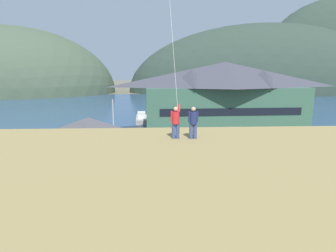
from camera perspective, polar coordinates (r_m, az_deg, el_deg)
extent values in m
plane|color=#66604C|center=(25.88, -1.19, -11.80)|extent=(600.00, 600.00, 0.00)
cube|color=slate|center=(30.53, -1.46, -8.04)|extent=(40.00, 20.00, 0.10)
cube|color=navy|center=(84.42, -2.34, 4.36)|extent=(360.00, 84.00, 0.03)
ellipsoid|color=#42513D|center=(152.81, -30.07, 5.95)|extent=(100.66, 72.04, 61.83)
ellipsoid|color=#2D3D33|center=(150.03, 19.77, 6.72)|extent=(139.47, 58.68, 66.63)
ellipsoid|color=#2D3D33|center=(174.43, 31.02, 6.33)|extent=(92.89, 44.09, 94.97)
cube|color=#38604C|center=(46.23, 11.46, 3.21)|extent=(25.64, 9.57, 7.69)
cube|color=black|center=(41.99, 13.13, 2.87)|extent=(21.56, 0.76, 1.10)
pyramid|color=#3D3D47|center=(45.80, 11.75, 10.43)|extent=(27.19, 10.49, 3.94)
pyramid|color=#3D3D47|center=(43.05, 4.87, 9.82)|extent=(4.97, 4.97, 2.76)
pyramid|color=#3D3D47|center=(46.30, 19.15, 9.35)|extent=(4.97, 4.97, 2.76)
cube|color=#338475|center=(33.23, -16.00, -3.92)|extent=(6.51, 5.20, 3.37)
pyramid|color=#47474C|center=(32.68, -16.24, 0.33)|extent=(7.04, 5.71, 1.64)
cube|color=black|center=(31.10, -16.57, -5.96)|extent=(1.10, 0.15, 2.36)
cube|color=#70604C|center=(57.10, -2.02, 1.38)|extent=(3.20, 12.99, 0.70)
cube|color=#A8A399|center=(56.20, -5.50, 1.28)|extent=(2.45, 6.88, 0.90)
cube|color=#B7B2A8|center=(56.11, -5.51, 1.81)|extent=(2.38, 6.67, 0.16)
cube|color=silver|center=(55.51, -5.52, 2.37)|extent=(1.61, 2.10, 1.10)
cube|color=silver|center=(60.45, 0.98, 2.03)|extent=(2.30, 5.74, 0.90)
cube|color=white|center=(60.37, 0.98, 2.53)|extent=(2.23, 5.57, 0.16)
cube|color=silver|center=(59.86, 0.97, 3.07)|extent=(1.40, 1.79, 1.10)
cube|color=silver|center=(32.61, 17.53, -5.88)|extent=(4.23, 1.88, 0.80)
cube|color=beige|center=(32.35, 17.36, -4.62)|extent=(2.13, 1.64, 0.70)
cube|color=black|center=(32.36, 17.36, -4.68)|extent=(2.17, 1.67, 0.32)
cylinder|color=black|center=(32.44, 20.34, -6.89)|extent=(0.64, 0.23, 0.64)
cylinder|color=black|center=(34.04, 19.09, -5.96)|extent=(0.64, 0.23, 0.64)
cylinder|color=black|center=(31.44, 15.76, -7.18)|extent=(0.64, 0.23, 0.64)
cylinder|color=black|center=(33.09, 14.70, -6.20)|extent=(0.64, 0.23, 0.64)
cube|color=red|center=(27.10, -13.19, -9.16)|extent=(4.35, 2.18, 0.80)
cube|color=#B11A15|center=(26.89, -13.58, -7.64)|extent=(2.24, 1.79, 0.70)
cube|color=black|center=(26.90, -13.57, -7.71)|extent=(2.28, 1.82, 0.32)
cylinder|color=black|center=(26.08, -10.76, -10.82)|extent=(0.66, 0.28, 0.64)
cylinder|color=black|center=(27.75, -9.89, -9.41)|extent=(0.66, 0.28, 0.64)
cylinder|color=black|center=(26.82, -16.54, -10.47)|extent=(0.66, 0.28, 0.64)
cylinder|color=black|center=(28.45, -15.34, -9.13)|extent=(0.66, 0.28, 0.64)
cube|color=navy|center=(34.75, -25.64, -5.43)|extent=(4.25, 1.93, 0.80)
cube|color=navy|center=(34.49, -25.51, -4.25)|extent=(2.15, 1.66, 0.70)
cube|color=black|center=(34.50, -25.51, -4.30)|extent=(2.19, 1.70, 0.32)
cylinder|color=black|center=(36.23, -26.96, -5.56)|extent=(0.65, 0.24, 0.64)
cylinder|color=black|center=(34.66, -28.27, -6.41)|extent=(0.65, 0.24, 0.64)
cylinder|color=black|center=(35.12, -22.93, -5.72)|extent=(0.65, 0.24, 0.64)
cylinder|color=black|center=(33.51, -24.09, -6.61)|extent=(0.65, 0.24, 0.64)
cube|color=red|center=(28.46, 21.75, -8.69)|extent=(4.34, 2.15, 0.80)
cube|color=#B11A15|center=(28.15, 21.59, -7.28)|extent=(2.23, 1.77, 0.70)
cube|color=black|center=(28.16, 21.59, -7.34)|extent=(2.27, 1.81, 0.32)
cylinder|color=black|center=(28.54, 25.02, -9.75)|extent=(0.66, 0.27, 0.64)
cylinder|color=black|center=(30.00, 23.14, -8.58)|extent=(0.66, 0.27, 0.64)
cylinder|color=black|center=(27.21, 20.09, -10.38)|extent=(0.66, 0.27, 0.64)
cylinder|color=black|center=(28.73, 18.39, -9.11)|extent=(0.66, 0.27, 0.64)
cube|color=#B28923|center=(26.85, 10.53, -9.24)|extent=(4.21, 1.82, 0.80)
cube|color=olive|center=(26.63, 10.91, -7.71)|extent=(2.11, 1.61, 0.70)
cube|color=black|center=(26.64, 10.90, -7.79)|extent=(2.15, 1.64, 0.32)
cylinder|color=black|center=(27.57, 7.27, -9.47)|extent=(0.64, 0.22, 0.64)
cylinder|color=black|center=(25.89, 7.96, -10.90)|extent=(0.64, 0.22, 0.64)
cylinder|color=black|center=(28.15, 12.82, -9.23)|extent=(0.64, 0.22, 0.64)
cylinder|color=black|center=(26.50, 13.88, -10.59)|extent=(0.64, 0.22, 0.64)
cube|color=#9EA3A8|center=(31.54, 2.73, -5.93)|extent=(4.33, 2.12, 0.80)
cube|color=gray|center=(31.36, 3.01, -4.61)|extent=(2.22, 1.76, 0.70)
cube|color=black|center=(31.37, 3.01, -4.67)|extent=(2.26, 1.79, 0.32)
cylinder|color=black|center=(32.33, 0.04, -6.23)|extent=(0.66, 0.27, 0.64)
cylinder|color=black|center=(30.60, 0.48, -7.25)|extent=(0.66, 0.27, 0.64)
cylinder|color=black|center=(32.77, 4.81, -6.03)|extent=(0.66, 0.27, 0.64)
cylinder|color=black|center=(31.07, 5.51, -7.02)|extent=(0.66, 0.27, 0.64)
cube|color=black|center=(28.58, -24.77, -8.84)|extent=(4.30, 2.05, 0.80)
cube|color=black|center=(28.41, -25.17, -7.40)|extent=(2.19, 1.73, 0.70)
cube|color=black|center=(28.42, -25.16, -7.46)|extent=(2.24, 1.76, 0.32)
cylinder|color=black|center=(27.38, -22.90, -10.46)|extent=(0.65, 0.26, 0.64)
cylinder|color=black|center=(28.95, -21.45, -9.16)|extent=(0.65, 0.26, 0.64)
cylinder|color=black|center=(28.57, -28.00, -10.00)|extent=(0.65, 0.26, 0.64)
cylinder|color=black|center=(30.08, -26.33, -8.80)|extent=(0.65, 0.26, 0.64)
cylinder|color=#ADADB2|center=(35.35, -11.24, 0.07)|extent=(0.16, 0.16, 6.62)
cube|color=#4C4C51|center=(35.23, -11.36, 5.31)|extent=(0.24, 0.70, 0.20)
cylinder|color=#384770|center=(14.92, 1.18, -1.06)|extent=(0.20, 0.20, 0.82)
cylinder|color=#384770|center=(14.92, 2.03, -1.07)|extent=(0.20, 0.20, 0.82)
cylinder|color=red|center=(14.78, 1.62, 1.70)|extent=(0.40, 0.40, 0.64)
sphere|color=tan|center=(14.71, 1.63, 3.54)|extent=(0.24, 0.24, 0.24)
cylinder|color=red|center=(14.89, 2.32, 3.71)|extent=(0.15, 0.56, 0.43)
cylinder|color=red|center=(14.77, 0.77, 1.97)|extent=(0.11, 0.11, 0.60)
cylinder|color=#384770|center=(14.90, 4.81, -1.11)|extent=(0.20, 0.20, 0.82)
cylinder|color=#384770|center=(14.96, 5.63, -1.08)|extent=(0.20, 0.20, 0.82)
cylinder|color=navy|center=(14.79, 5.27, 1.66)|extent=(0.40, 0.40, 0.64)
sphere|color=tan|center=(14.72, 5.30, 3.51)|extent=(0.24, 0.24, 0.24)
cylinder|color=navy|center=(14.73, 4.44, 1.91)|extent=(0.11, 0.11, 0.60)
cylinder|color=navy|center=(14.83, 6.10, 1.95)|extent=(0.11, 0.11, 0.60)
cylinder|color=silver|center=(17.52, 0.89, 18.29)|extent=(0.56, 5.17, 11.48)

